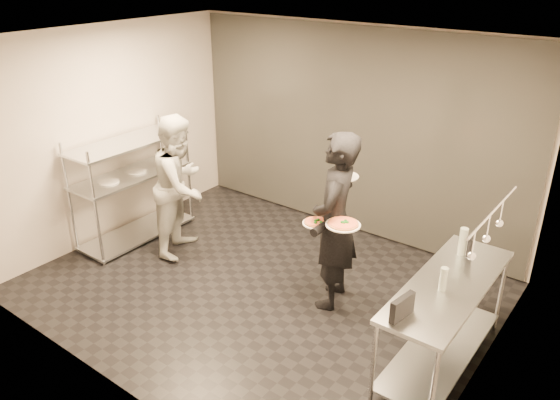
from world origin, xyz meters
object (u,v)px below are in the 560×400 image
Objects in this scene: pass_rack at (132,184)px; prep_counter at (445,310)px; bottle_clear at (443,279)px; pizza_plate_near at (316,222)px; bottle_green at (463,242)px; salad_plate at (344,175)px; chef at (181,185)px; pizza_plate_far at (343,224)px; bottle_dark at (470,248)px; pos_monitor at (402,307)px; waiter at (335,222)px.

pass_rack is 0.89× the size of prep_counter.
bottle_clear is at bearing -94.00° from prep_counter.
pizza_plate_near is 1.02× the size of bottle_green.
prep_counter is 6.44× the size of bottle_green.
prep_counter is 6.30× the size of pizza_plate_near.
salad_plate reaches higher than bottle_green.
pizza_plate_far is (2.38, -0.03, 0.19)m from chef.
salad_plate reaches higher than bottle_dark.
pos_monitor is at bearing -90.92° from bottle_green.
pizza_plate_near is at bearing 158.07° from pos_monitor.
chef is at bearing 177.61° from prep_counter.
pass_rack is at bearing 80.75° from chef.
bottle_green is 1.26× the size of bottle_clear.
salad_plate is at bearing 156.92° from prep_counter.
pos_monitor is 1.27m from bottle_green.
pizza_plate_near is (-0.12, -0.18, 0.03)m from waiter.
bottle_dark is at bearing 16.43° from pizza_plate_near.
pass_rack is 4.51× the size of pizza_plate_far.
pizza_plate_near is (2.84, 0.12, 0.25)m from pass_rack.
bottle_green is at bearing 17.09° from pizza_plate_near.
prep_counter is 5.07× the size of pizza_plate_far.
bottle_clear is (3.54, -0.30, 0.12)m from chef.
pizza_plate_far is (-1.17, 0.11, 0.47)m from prep_counter.
chef is (0.78, 0.15, 0.14)m from pass_rack.
prep_counter is at bearing 60.62° from waiter.
pos_monitor is at bearing -124.38° from chef.
bottle_dark is (-0.01, 0.70, -0.01)m from bottle_clear.
waiter is 6.35× the size of salad_plate.
salad_plate is 1.70m from bottle_clear.
prep_counter is 0.83m from pos_monitor.
pos_monitor is (4.21, -0.72, 0.25)m from pass_rack.
salad_plate reaches higher than bottle_clear.
pizza_plate_far is 1.19m from bottle_clear.
waiter is 10.17× the size of bottle_dark.
pizza_plate_near is 0.92× the size of salad_plate.
prep_counter is 0.43m from bottle_clear.
salad_plate is at bearing 87.88° from pizza_plate_near.
bottle_clear is at bearing -12.92° from pizza_plate_far.
salad_plate is (-1.47, 0.63, 0.77)m from prep_counter.
pizza_plate_far is at bearing 174.39° from prep_counter.
pizza_plate_far is at bearing 151.02° from pos_monitor.
pass_rack is 0.81× the size of waiter.
pos_monitor is at bearing -9.67° from pass_rack.
bottle_green is (3.45, 0.40, 0.15)m from chef.
bottle_green is at bearing 100.27° from prep_counter.
prep_counter is at bearing 86.00° from bottle_clear.
pass_rack is at bearing -179.97° from prep_counter.
bottle_clear is at bearing -115.00° from chef.
pizza_plate_far is (3.16, 0.12, 0.33)m from pass_rack.
chef is 3.55m from bottle_dark.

